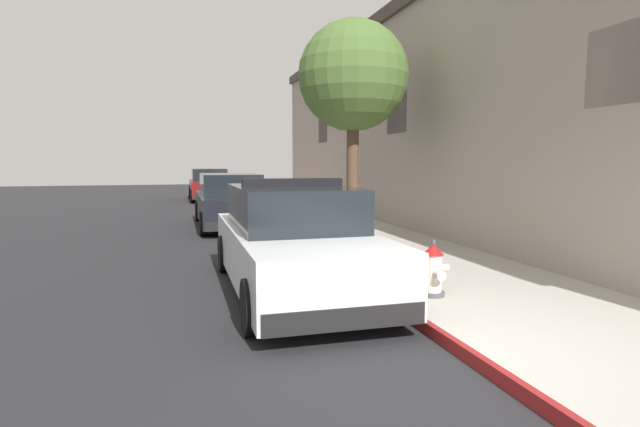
{
  "coord_description": "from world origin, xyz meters",
  "views": [
    {
      "loc": [
        -2.69,
        -4.18,
        1.93
      ],
      "look_at": [
        -0.26,
        4.52,
        1.0
      ],
      "focal_mm": 28.52,
      "sensor_mm": 36.0,
      "label": 1
    }
  ],
  "objects_px": {
    "street_tree": "(353,77)",
    "fire_hydrant": "(433,270)",
    "parked_car_dark_far": "(209,185)",
    "police_cruiser": "(294,242)",
    "parked_car_silver_ahead": "(231,202)"
  },
  "relations": [
    {
      "from": "police_cruiser",
      "to": "fire_hydrant",
      "type": "height_order",
      "value": "police_cruiser"
    },
    {
      "from": "police_cruiser",
      "to": "parked_car_silver_ahead",
      "type": "relative_size",
      "value": 1.0
    },
    {
      "from": "parked_car_dark_far",
      "to": "street_tree",
      "type": "xyz_separation_m",
      "value": [
        2.43,
        -14.81,
        3.1
      ]
    },
    {
      "from": "police_cruiser",
      "to": "street_tree",
      "type": "distance_m",
      "value": 5.54
    },
    {
      "from": "police_cruiser",
      "to": "parked_car_dark_far",
      "type": "xyz_separation_m",
      "value": [
        -0.13,
        18.78,
        -0.0
      ]
    },
    {
      "from": "fire_hydrant",
      "to": "parked_car_dark_far",
      "type": "bearing_deg",
      "value": 95.0
    },
    {
      "from": "parked_car_dark_far",
      "to": "street_tree",
      "type": "height_order",
      "value": "street_tree"
    },
    {
      "from": "parked_car_silver_ahead",
      "to": "fire_hydrant",
      "type": "relative_size",
      "value": 6.37
    },
    {
      "from": "parked_car_dark_far",
      "to": "fire_hydrant",
      "type": "height_order",
      "value": "parked_car_dark_far"
    },
    {
      "from": "police_cruiser",
      "to": "fire_hydrant",
      "type": "relative_size",
      "value": 6.37
    },
    {
      "from": "parked_car_dark_far",
      "to": "fire_hydrant",
      "type": "xyz_separation_m",
      "value": [
        1.75,
        -20.03,
        -0.25
      ]
    },
    {
      "from": "street_tree",
      "to": "fire_hydrant",
      "type": "bearing_deg",
      "value": -97.38
    },
    {
      "from": "parked_car_silver_ahead",
      "to": "street_tree",
      "type": "bearing_deg",
      "value": -58.1
    },
    {
      "from": "parked_car_silver_ahead",
      "to": "street_tree",
      "type": "distance_m",
      "value": 5.57
    },
    {
      "from": "police_cruiser",
      "to": "street_tree",
      "type": "relative_size",
      "value": 0.97
    }
  ]
}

